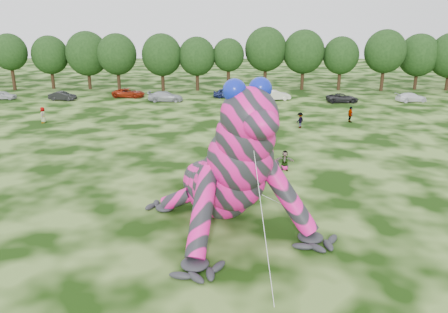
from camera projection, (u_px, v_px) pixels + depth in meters
name	position (u px, v px, depth m)	size (l,w,h in m)	color
ground	(202.00, 283.00, 20.30)	(240.00, 240.00, 0.00)	#16330A
inflatable_gecko	(214.00, 144.00, 26.43)	(15.17, 18.02, 9.01)	#F6168E
tree_3	(11.00, 62.00, 73.71)	(5.81, 5.23, 9.44)	black
tree_4	(51.00, 62.00, 75.26)	(6.22, 5.60, 9.06)	black
tree_5	(88.00, 60.00, 74.81)	(7.16, 6.44, 9.80)	black
tree_6	(118.00, 62.00, 73.12)	(6.52, 5.86, 9.49)	black
tree_7	(162.00, 62.00, 73.14)	(6.68, 6.01, 9.48)	black
tree_8	(197.00, 64.00, 73.33)	(6.14, 5.53, 8.94)	black
tree_9	(228.00, 65.00, 73.65)	(5.27, 4.74, 8.68)	black
tree_10	(266.00, 58.00, 74.47)	(7.09, 6.38, 10.50)	black
tree_11	(303.00, 60.00, 74.10)	(7.01, 6.31, 10.07)	black
tree_12	(340.00, 64.00, 73.76)	(5.99, 5.39, 8.97)	black
tree_13	(384.00, 60.00, 72.91)	(6.83, 6.15, 10.13)	black
tree_14	(418.00, 62.00, 74.47)	(6.82, 6.14, 9.40)	black
car_0	(4.00, 95.00, 66.26)	(1.50, 3.73, 1.27)	silver
car_1	(63.00, 96.00, 65.42)	(1.39, 3.99, 1.32)	black
car_2	(129.00, 93.00, 67.89)	(2.31, 5.01, 1.39)	maroon
car_3	(165.00, 96.00, 64.53)	(2.08, 5.12, 1.49)	#A2A5AB
car_4	(227.00, 93.00, 67.58)	(1.69, 4.21, 1.43)	#141C48
car_5	(275.00, 95.00, 65.61)	(1.58, 4.53, 1.49)	silver
car_6	(342.00, 98.00, 63.81)	(2.14, 4.65, 1.29)	#232325
car_7	(411.00, 97.00, 64.26)	(1.87, 4.59, 1.33)	white
spectator_5	(285.00, 161.00, 35.06)	(1.55, 0.49, 1.67)	gray
spectator_2	(300.00, 120.00, 48.80)	(1.14, 0.65, 1.76)	gray
spectator_3	(350.00, 115.00, 51.46)	(1.09, 0.46, 1.87)	gray
spectator_4	(43.00, 115.00, 51.25)	(0.91, 0.59, 1.86)	gray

